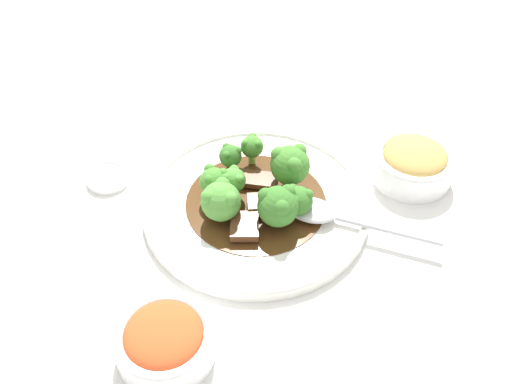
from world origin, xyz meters
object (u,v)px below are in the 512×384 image
at_px(broccoli_floret_3, 252,146).
at_px(beef_strip_2, 251,179).
at_px(broccoli_floret_0, 233,180).
at_px(sauce_dish, 108,177).
at_px(serving_spoon, 322,213).
at_px(broccoli_floret_1, 298,200).
at_px(side_bowl_appetizer, 413,163).
at_px(broccoli_floret_7, 214,179).
at_px(side_bowl_kimchi, 165,340).
at_px(broccoli_floret_2, 278,206).
at_px(main_plate, 256,205).
at_px(broccoli_floret_4, 230,156).
at_px(broccoli_floret_6, 221,200).
at_px(beef_strip_1, 266,204).
at_px(beef_strip_0, 244,226).
at_px(broccoli_floret_5, 290,164).

bearing_deg(broccoli_floret_3, beef_strip_2, -175.47).
distance_m(broccoli_floret_0, sauce_dish, 0.19).
bearing_deg(beef_strip_2, serving_spoon, -118.30).
xyz_separation_m(broccoli_floret_0, broccoli_floret_1, (-0.02, -0.09, -0.00)).
xyz_separation_m(broccoli_floret_0, side_bowl_appetizer, (0.09, -0.24, -0.02)).
height_order(broccoli_floret_7, side_bowl_kimchi, broccoli_floret_7).
bearing_deg(serving_spoon, broccoli_floret_2, 107.66).
relative_size(broccoli_floret_0, side_bowl_appetizer, 0.39).
relative_size(main_plate, broccoli_floret_4, 7.36).
distance_m(broccoli_floret_6, serving_spoon, 0.13).
distance_m(beef_strip_1, beef_strip_2, 0.05).
bearing_deg(broccoli_floret_3, serving_spoon, -132.21).
height_order(broccoli_floret_1, side_bowl_appetizer, broccoli_floret_1).
bearing_deg(broccoli_floret_1, beef_strip_1, 81.96).
distance_m(broccoli_floret_6, side_bowl_appetizer, 0.29).
xyz_separation_m(beef_strip_2, broccoli_floret_7, (-0.03, 0.04, 0.02)).
bearing_deg(broccoli_floret_6, beef_strip_2, -22.06).
bearing_deg(main_plate, beef_strip_0, 171.62).
distance_m(broccoli_floret_5, side_bowl_appetizer, 0.18).
height_order(broccoli_floret_0, broccoli_floret_5, broccoli_floret_5).
height_order(broccoli_floret_2, side_bowl_kimchi, broccoli_floret_2).
height_order(broccoli_floret_4, sauce_dish, broccoli_floret_4).
bearing_deg(broccoli_floret_7, sauce_dish, 80.54).
xyz_separation_m(broccoli_floret_1, serving_spoon, (-0.00, -0.03, -0.02)).
relative_size(beef_strip_2, broccoli_floret_7, 1.61).
relative_size(beef_strip_1, beef_strip_2, 0.74).
relative_size(beef_strip_1, side_bowl_kimchi, 0.51).
relative_size(beef_strip_1, sauce_dish, 0.90).
relative_size(serving_spoon, sauce_dish, 3.34).
relative_size(broccoli_floret_5, side_bowl_appetizer, 0.56).
xyz_separation_m(beef_strip_1, broccoli_floret_0, (0.02, 0.05, 0.02)).
xyz_separation_m(beef_strip_1, side_bowl_appetizer, (0.11, -0.20, 0.00)).
xyz_separation_m(beef_strip_2, broccoli_floret_6, (-0.07, 0.03, 0.02)).
xyz_separation_m(broccoli_floret_4, side_bowl_appetizer, (0.04, -0.26, -0.02)).
bearing_deg(side_bowl_kimchi, main_plate, -16.88).
bearing_deg(main_plate, broccoli_floret_6, 130.70).
bearing_deg(broccoli_floret_7, side_bowl_kimchi, 176.66).
bearing_deg(broccoli_floret_2, broccoli_floret_7, 65.55).
height_order(main_plate, side_bowl_appetizer, side_bowl_appetizer).
bearing_deg(broccoli_floret_5, broccoli_floret_6, 130.40).
relative_size(broccoli_floret_7, sauce_dish, 0.75).
xyz_separation_m(serving_spoon, side_bowl_appetizer, (0.11, -0.12, 0.00)).
height_order(broccoli_floret_0, broccoli_floret_4, broccoli_floret_0).
xyz_separation_m(broccoli_floret_6, side_bowl_kimchi, (-0.20, 0.03, -0.02)).
distance_m(beef_strip_0, broccoli_floret_3, 0.13).
height_order(broccoli_floret_0, side_bowl_kimchi, broccoli_floret_0).
distance_m(beef_strip_0, broccoli_floret_5, 0.11).
distance_m(broccoli_floret_1, sauce_dish, 0.28).
relative_size(broccoli_floret_3, broccoli_floret_5, 0.71).
bearing_deg(broccoli_floret_4, broccoli_floret_1, -126.20).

